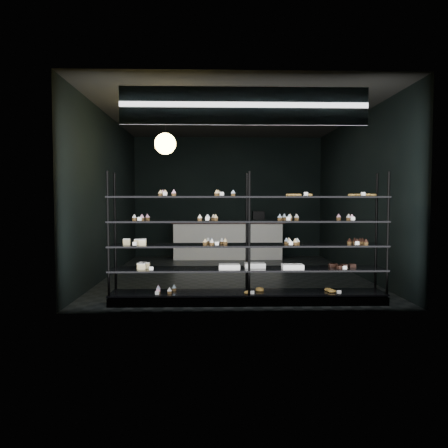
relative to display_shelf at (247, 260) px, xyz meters
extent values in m
cube|color=black|center=(-0.07, 2.45, -0.62)|extent=(5.00, 6.00, 0.01)
cube|color=black|center=(-0.07, 2.45, 2.57)|extent=(5.00, 6.00, 0.01)
cube|color=black|center=(-0.07, 5.45, 0.97)|extent=(5.00, 0.01, 3.20)
cube|color=black|center=(-0.07, -0.55, 0.97)|extent=(5.00, 0.01, 3.20)
cube|color=black|center=(-2.57, 2.45, 0.97)|extent=(0.01, 6.00, 3.20)
cube|color=black|center=(2.43, 2.45, 0.97)|extent=(0.01, 6.00, 3.20)
cube|color=black|center=(0.02, 0.00, -0.57)|extent=(4.00, 0.50, 0.12)
cylinder|color=black|center=(-1.95, -0.22, 0.36)|extent=(0.04, 0.04, 1.85)
cylinder|color=black|center=(-1.95, 0.22, 0.36)|extent=(0.04, 0.04, 1.85)
cylinder|color=black|center=(0.02, -0.22, 0.36)|extent=(0.04, 0.04, 1.85)
cylinder|color=black|center=(0.02, 0.22, 0.36)|extent=(0.04, 0.04, 1.85)
cylinder|color=black|center=(1.99, -0.22, 0.36)|extent=(0.04, 0.04, 1.85)
cylinder|color=black|center=(1.99, 0.22, 0.36)|extent=(0.04, 0.04, 1.85)
cube|color=black|center=(0.02, 0.00, -0.48)|extent=(4.00, 0.50, 0.03)
cube|color=black|center=(0.02, 0.00, -0.13)|extent=(4.00, 0.50, 0.02)
cube|color=black|center=(0.02, 0.00, 0.22)|extent=(4.00, 0.50, 0.02)
cube|color=black|center=(0.02, 0.00, 0.57)|extent=(4.00, 0.50, 0.02)
cube|color=black|center=(0.02, 0.00, 0.92)|extent=(4.00, 0.50, 0.02)
cube|color=white|center=(-1.21, -0.18, 0.96)|extent=(0.06, 0.04, 0.06)
cube|color=white|center=(-0.35, -0.18, 0.96)|extent=(0.06, 0.04, 0.06)
cube|color=white|center=(0.82, -0.18, 0.96)|extent=(0.05, 0.04, 0.06)
cube|color=white|center=(1.67, -0.18, 0.96)|extent=(0.06, 0.04, 0.06)
cube|color=white|center=(-1.55, -0.18, 0.61)|extent=(0.06, 0.04, 0.06)
cube|color=white|center=(-0.55, -0.18, 0.61)|extent=(0.05, 0.04, 0.06)
cube|color=white|center=(0.61, -0.18, 0.61)|extent=(0.05, 0.04, 0.06)
cube|color=white|center=(1.50, -0.18, 0.61)|extent=(0.06, 0.04, 0.06)
cube|color=white|center=(-1.54, -0.18, 0.26)|extent=(0.06, 0.04, 0.06)
cube|color=white|center=(-0.43, -0.18, 0.26)|extent=(0.06, 0.04, 0.06)
cube|color=white|center=(0.62, -0.18, 0.26)|extent=(0.05, 0.04, 0.06)
cube|color=white|center=(1.60, -0.18, 0.26)|extent=(0.06, 0.04, 0.06)
cube|color=white|center=(-1.38, -0.18, -0.09)|extent=(0.06, 0.04, 0.06)
cube|color=white|center=(1.43, -0.18, -0.09)|extent=(0.06, 0.04, 0.06)
cube|color=white|center=(-1.24, -0.18, -0.44)|extent=(0.06, 0.04, 0.06)
cube|color=white|center=(0.11, -0.18, -0.44)|extent=(0.05, 0.04, 0.06)
cube|color=white|center=(1.30, -0.18, -0.44)|extent=(0.06, 0.04, 0.06)
cube|color=#0E0D41|center=(-0.07, -0.47, 2.12)|extent=(3.20, 0.04, 0.45)
cube|color=white|center=(-0.07, -0.49, 2.12)|extent=(3.30, 0.02, 0.50)
cylinder|color=black|center=(-1.28, 1.04, 2.27)|extent=(0.01, 0.01, 0.55)
sphere|color=#F0C554|center=(-1.28, 1.04, 1.82)|extent=(0.35, 0.35, 0.35)
cube|color=white|center=(-0.10, 4.95, -0.17)|extent=(2.76, 0.60, 0.92)
cube|color=black|center=(-0.10, 4.95, 0.32)|extent=(2.87, 0.65, 0.06)
cube|color=black|center=(0.70, 4.95, 0.48)|extent=(0.30, 0.30, 0.25)
camera|label=1|loc=(-0.50, -6.32, 0.86)|focal=35.00mm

